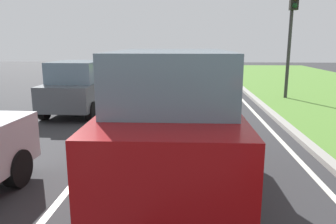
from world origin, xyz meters
The scene contains 7 objects.
ground_plane centered at (0.00, 14.00, 0.00)m, with size 60.00×60.00×0.00m, color #2D2D30.
lane_line_center centered at (-0.70, 14.00, 0.00)m, with size 0.12×32.00×0.01m, color silver.
lane_line_right_edge centered at (3.60, 14.00, 0.00)m, with size 0.12×32.00×0.01m, color silver.
curb_right centered at (4.10, 14.00, 0.06)m, with size 0.24×48.00×0.12m, color #9E9B93.
car_suv_ahead centered at (1.02, 8.58, 1.17)m, with size 2.02×4.53×2.28m.
car_hatchback_far centered at (-2.47, 14.39, 0.88)m, with size 1.79×3.73×1.78m.
traffic_light_near_right centered at (5.49, 17.49, 3.27)m, with size 0.32×0.50×4.85m.
Camera 1 is at (1.27, 3.44, 2.41)m, focal length 34.78 mm.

